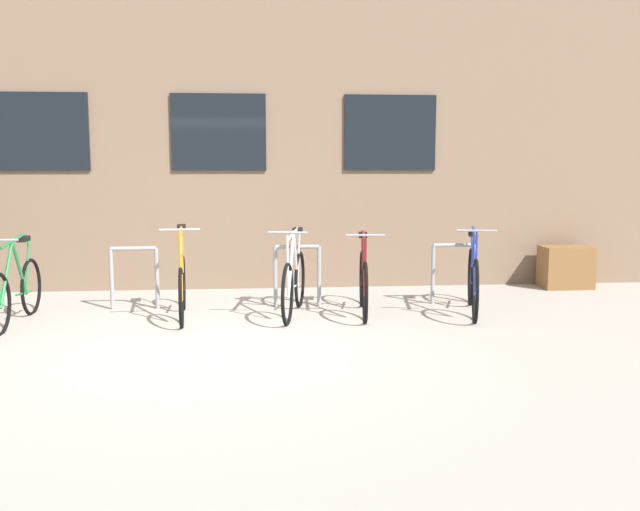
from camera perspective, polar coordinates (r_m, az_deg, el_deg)
ground_plane at (r=7.11m, az=-9.10°, el=-7.24°), size 42.00×42.00×0.00m
storefront_building at (r=12.82m, az=-7.59°, el=14.94°), size 28.00×5.33×6.93m
bike_rack at (r=8.88m, az=-8.29°, el=-1.13°), size 6.60×0.05×0.78m
bicycle_green at (r=8.63m, az=-23.20°, el=-2.59°), size 0.44×1.74×1.03m
bicycle_maroon at (r=8.49m, az=3.50°, el=-2.10°), size 0.44×1.65×1.01m
bicycle_orange at (r=8.42m, az=-10.99°, el=-2.30°), size 0.44×1.65×1.10m
bicycle_blue at (r=8.72m, az=12.17°, el=-1.91°), size 0.57×1.72×1.06m
bicycle_silver at (r=8.40m, az=-2.10°, el=-2.14°), size 0.49×1.69×1.06m
planter_box at (r=10.77m, az=19.10°, el=-0.89°), size 0.70×0.44×0.60m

